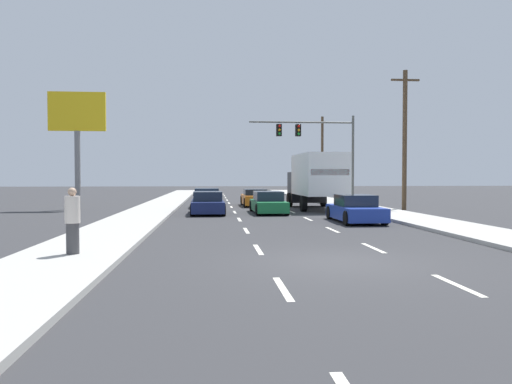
% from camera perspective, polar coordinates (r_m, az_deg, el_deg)
% --- Properties ---
extents(ground_plane, '(140.00, 140.00, 0.00)m').
position_cam_1_polar(ground_plane, '(37.13, -0.38, -1.45)').
color(ground_plane, '#333335').
extents(sidewalk_right, '(2.80, 80.00, 0.14)m').
position_cam_1_polar(sidewalk_right, '(33.43, 11.77, -1.73)').
color(sidewalk_right, '#B2AFA8').
rests_on(sidewalk_right, ground_plane).
extents(sidewalk_left, '(2.80, 80.00, 0.14)m').
position_cam_1_polar(sidewalk_left, '(32.21, -11.52, -1.86)').
color(sidewalk_left, '#B2AFA8').
rests_on(sidewalk_left, ground_plane).
extents(lane_markings, '(3.54, 57.00, 0.01)m').
position_cam_1_polar(lane_markings, '(31.88, 0.39, -1.98)').
color(lane_markings, silver).
rests_on(lane_markings, ground_plane).
extents(car_white, '(1.98, 4.70, 1.30)m').
position_cam_1_polar(car_white, '(34.23, -5.68, -0.73)').
color(car_white, white).
rests_on(car_white, ground_plane).
extents(car_navy, '(1.96, 4.60, 1.26)m').
position_cam_1_polar(car_navy, '(28.02, -5.57, -1.36)').
color(car_navy, '#141E4C').
rests_on(car_navy, ground_plane).
extents(car_orange, '(1.85, 4.56, 1.21)m').
position_cam_1_polar(car_orange, '(35.34, -0.12, -0.71)').
color(car_orange, orange).
rests_on(car_orange, ground_plane).
extents(car_green, '(1.87, 4.59, 1.26)m').
position_cam_1_polar(car_green, '(28.43, 1.41, -1.29)').
color(car_green, '#196B38').
rests_on(car_green, ground_plane).
extents(box_truck, '(2.78, 7.57, 3.50)m').
position_cam_1_polar(box_truck, '(31.99, 6.89, 1.60)').
color(box_truck, white).
rests_on(box_truck, ground_plane).
extents(car_blue, '(1.88, 4.32, 1.26)m').
position_cam_1_polar(car_blue, '(23.34, 11.32, -2.02)').
color(car_blue, '#1E389E').
rests_on(car_blue, ground_plane).
extents(traffic_signal_mast, '(8.59, 0.69, 7.05)m').
position_cam_1_polar(traffic_signal_mast, '(40.61, 6.30, 6.21)').
color(traffic_signal_mast, '#595B56').
rests_on(traffic_signal_mast, ground_plane).
extents(utility_pole_mid, '(1.80, 0.28, 8.70)m').
position_cam_1_polar(utility_pole_mid, '(32.53, 16.68, 5.92)').
color(utility_pole_mid, brown).
rests_on(utility_pole_mid, ground_plane).
extents(utility_pole_far, '(1.80, 0.28, 8.66)m').
position_cam_1_polar(utility_pole_far, '(55.20, 7.60, 4.23)').
color(utility_pole_far, brown).
rests_on(utility_pole_far, ground_plane).
extents(roadside_billboard, '(3.59, 0.36, 7.50)m').
position_cam_1_polar(roadside_billboard, '(33.99, -19.82, 7.01)').
color(roadside_billboard, slate).
rests_on(roadside_billboard, ground_plane).
extents(pedestrian_near_corner, '(0.38, 0.38, 1.68)m').
position_cam_1_polar(pedestrian_near_corner, '(13.42, -20.29, -3.13)').
color(pedestrian_near_corner, '#3F3F42').
rests_on(pedestrian_near_corner, sidewalk_left).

